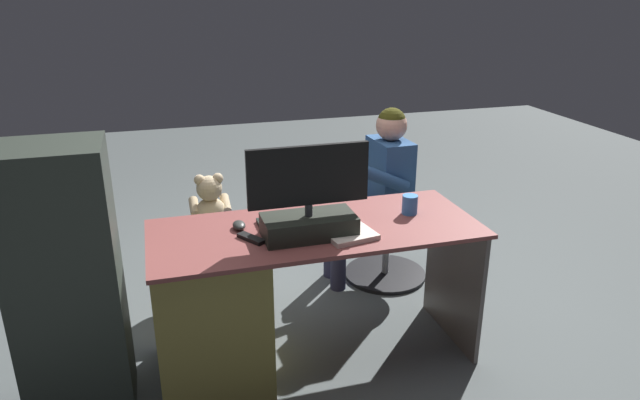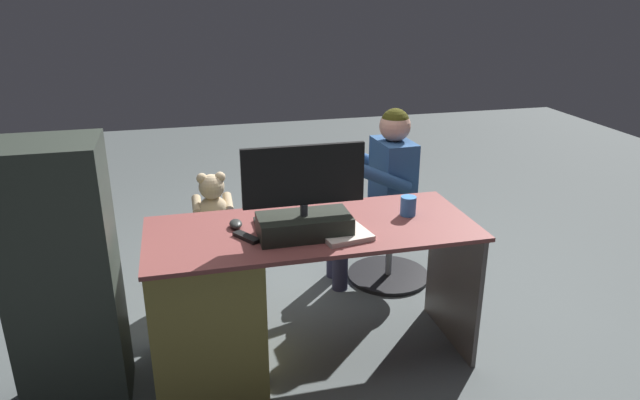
# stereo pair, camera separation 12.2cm
# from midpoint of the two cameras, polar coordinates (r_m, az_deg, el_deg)

# --- Properties ---
(ground_plane) EXTENTS (10.00, 10.00, 0.00)m
(ground_plane) POSITION_cam_midpoint_polar(r_m,az_deg,el_deg) (3.43, -3.07, -11.73)
(ground_plane) COLOR #505858
(desk) EXTENTS (1.58, 0.65, 0.73)m
(desk) POSITION_cam_midpoint_polar(r_m,az_deg,el_deg) (2.87, -9.99, -9.95)
(desk) COLOR brown
(desk) RESTS_ON ground_plane
(monitor) EXTENTS (0.56, 0.21, 0.43)m
(monitor) POSITION_cam_midpoint_polar(r_m,az_deg,el_deg) (2.64, -2.44, -1.03)
(monitor) COLOR #232820
(monitor) RESTS_ON desk
(keyboard) EXTENTS (0.42, 0.14, 0.02)m
(keyboard) POSITION_cam_midpoint_polar(r_m,az_deg,el_deg) (2.83, -3.09, -2.03)
(keyboard) COLOR black
(keyboard) RESTS_ON desk
(computer_mouse) EXTENTS (0.06, 0.10, 0.04)m
(computer_mouse) POSITION_cam_midpoint_polar(r_m,az_deg,el_deg) (2.79, -9.19, -2.47)
(computer_mouse) COLOR #2C2E2C
(computer_mouse) RESTS_ON desk
(cup) EXTENTS (0.08, 0.08, 0.10)m
(cup) POSITION_cam_midpoint_polar(r_m,az_deg,el_deg) (2.95, 7.63, -0.45)
(cup) COLOR #3372BF
(cup) RESTS_ON desk
(tv_remote) EXTENTS (0.12, 0.15, 0.02)m
(tv_remote) POSITION_cam_midpoint_polar(r_m,az_deg,el_deg) (2.67, -8.07, -3.76)
(tv_remote) COLOR black
(tv_remote) RESTS_ON desk
(notebook_binder) EXTENTS (0.27, 0.33, 0.02)m
(notebook_binder) POSITION_cam_midpoint_polar(r_m,az_deg,el_deg) (2.72, 1.05, -2.96)
(notebook_binder) COLOR beige
(notebook_binder) RESTS_ON desk
(office_chair_teddy) EXTENTS (0.50, 0.50, 0.46)m
(office_chair_teddy) POSITION_cam_midpoint_polar(r_m,az_deg,el_deg) (3.62, -11.29, -5.56)
(office_chair_teddy) COLOR black
(office_chair_teddy) RESTS_ON ground_plane
(teddy_bear) EXTENTS (0.24, 0.24, 0.34)m
(teddy_bear) POSITION_cam_midpoint_polar(r_m,az_deg,el_deg) (3.49, -11.70, -0.37)
(teddy_bear) COLOR #CBB189
(teddy_bear) RESTS_ON office_chair_teddy
(visitor_chair) EXTENTS (0.53, 0.53, 0.46)m
(visitor_chair) POSITION_cam_midpoint_polar(r_m,az_deg,el_deg) (3.81, 5.62, -4.00)
(visitor_chair) COLOR black
(visitor_chair) RESTS_ON ground_plane
(person) EXTENTS (0.51, 0.49, 1.13)m
(person) POSITION_cam_midpoint_polar(r_m,az_deg,el_deg) (3.63, 4.65, 1.83)
(person) COLOR #2E5285
(person) RESTS_ON ground_plane
(equipment_rack) EXTENTS (0.44, 0.36, 1.24)m
(equipment_rack) POSITION_cam_midpoint_polar(r_m,az_deg,el_deg) (2.75, -24.72, -7.63)
(equipment_rack) COLOR #2D342D
(equipment_rack) RESTS_ON ground_plane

